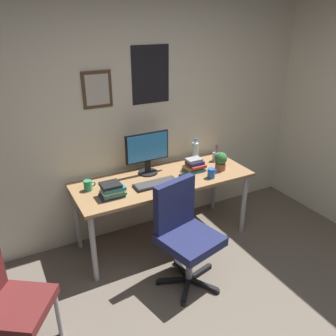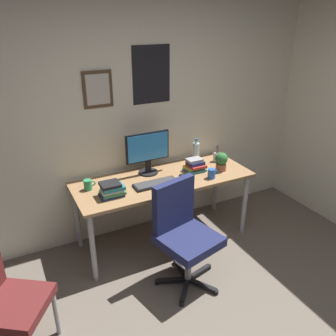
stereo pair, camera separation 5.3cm
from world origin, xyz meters
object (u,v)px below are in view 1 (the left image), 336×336
object	(u,v)px
side_chair	(5,300)
coffee_mug_near	(211,173)
book_stack_left	(195,165)
book_stack_right	(112,190)
water_bottle	(195,151)
potted_plant	(221,161)
computer_mouse	(183,176)
pen_cup	(216,156)
coffee_mug_far	(88,185)
office_chair	(184,229)
monitor	(147,151)
keyboard	(156,184)

from	to	relation	value
side_chair	coffee_mug_near	bearing A→B (deg)	14.61
book_stack_left	book_stack_right	world-z (taller)	book_stack_left
water_bottle	potted_plant	xyz separation A→B (m)	(0.09, -0.35, -0.00)
computer_mouse	potted_plant	size ratio (longest dim) A/B	0.56
pen_cup	coffee_mug_far	bearing A→B (deg)	-179.19
office_chair	coffee_mug_near	size ratio (longest dim) A/B	8.43
pen_cup	book_stack_right	size ratio (longest dim) A/B	0.89
potted_plant	book_stack_left	bearing A→B (deg)	154.01
monitor	book_stack_right	xyz separation A→B (m)	(-0.49, -0.31, -0.18)
water_bottle	coffee_mug_near	size ratio (longest dim) A/B	2.24
side_chair	monitor	xyz separation A→B (m)	(1.47, 0.92, 0.46)
potted_plant	book_stack_left	distance (m)	0.27
computer_mouse	potted_plant	distance (m)	0.46
office_chair	pen_cup	xyz separation A→B (m)	(0.83, 0.74, 0.25)
monitor	potted_plant	size ratio (longest dim) A/B	2.36
keyboard	coffee_mug_near	world-z (taller)	coffee_mug_near
computer_mouse	pen_cup	bearing A→B (deg)	20.83
office_chair	monitor	distance (m)	0.91
keyboard	computer_mouse	distance (m)	0.30
computer_mouse	book_stack_left	xyz separation A→B (m)	(0.21, 0.11, 0.04)
keyboard	water_bottle	size ratio (longest dim) A/B	1.70
water_bottle	pen_cup	xyz separation A→B (m)	(0.19, -0.13, -0.05)
keyboard	coffee_mug_far	size ratio (longest dim) A/B	3.84
monitor	book_stack_right	size ratio (longest dim) A/B	2.06
computer_mouse	potted_plant	xyz separation A→B (m)	(0.45, -0.01, 0.09)
monitor	water_bottle	bearing A→B (deg)	5.94
monitor	book_stack_left	bearing A→B (deg)	-19.94
side_chair	water_bottle	size ratio (longest dim) A/B	3.47
water_bottle	coffee_mug_far	size ratio (longest dim) A/B	2.25
keyboard	coffee_mug_far	xyz separation A→B (m)	(-0.60, 0.20, 0.04)
monitor	coffee_mug_near	distance (m)	0.68
side_chair	keyboard	world-z (taller)	side_chair
computer_mouse	coffee_mug_far	bearing A→B (deg)	168.35
coffee_mug_near	water_bottle	bearing A→B (deg)	78.11
coffee_mug_far	pen_cup	world-z (taller)	pen_cup
book_stack_right	coffee_mug_near	bearing A→B (deg)	-5.23
keyboard	water_bottle	distance (m)	0.75
book_stack_left	keyboard	bearing A→B (deg)	-167.15
water_bottle	coffee_mug_far	bearing A→B (deg)	-173.21
office_chair	coffee_mug_far	world-z (taller)	office_chair
office_chair	side_chair	bearing A→B (deg)	-175.44
coffee_mug_near	book_stack_left	xyz separation A→B (m)	(-0.05, 0.23, 0.01)
book_stack_right	side_chair	bearing A→B (deg)	-148.17
side_chair	water_bottle	distance (m)	2.32
monitor	pen_cup	bearing A→B (deg)	-4.74
office_chair	computer_mouse	size ratio (longest dim) A/B	8.64
computer_mouse	potted_plant	bearing A→B (deg)	-1.66
office_chair	monitor	bearing A→B (deg)	87.32
book_stack_left	potted_plant	bearing A→B (deg)	-25.99
coffee_mug_far	monitor	bearing A→B (deg)	7.60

